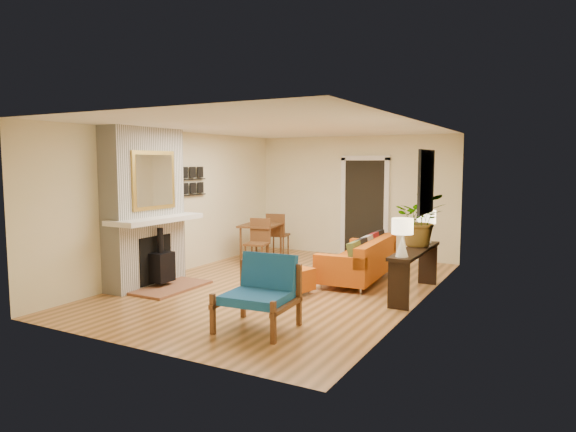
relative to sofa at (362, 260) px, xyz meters
name	(u,v)px	position (x,y,z in m)	size (l,w,h in m)	color
room_shell	(372,202)	(-0.39, 1.58, 0.89)	(6.50, 6.50, 6.50)	#BF8249
fireplace	(146,211)	(-3.00, -2.05, 0.89)	(1.09, 1.68, 2.60)	white
sofa	(362,260)	(0.00, 0.00, 0.00)	(0.97, 2.05, 0.79)	silver
ottoman	(280,279)	(-0.78, -1.50, -0.12)	(0.96, 0.96, 0.40)	silver
blue_chair	(261,289)	(-0.21, -3.00, 0.14)	(0.91, 0.90, 0.90)	brown
dining_table	(265,231)	(-2.40, 0.73, 0.27)	(0.96, 1.78, 0.94)	brown
console_table	(415,259)	(1.07, -0.61, 0.23)	(0.34, 1.85, 0.72)	black
lamp_near	(402,233)	(1.07, -1.33, 0.71)	(0.30, 0.30, 0.54)	white
lamp_far	(426,222)	(1.07, 0.06, 0.71)	(0.30, 0.30, 0.54)	white
houseplant	(420,220)	(1.06, -0.31, 0.80)	(0.76, 0.66, 0.84)	#1E5919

